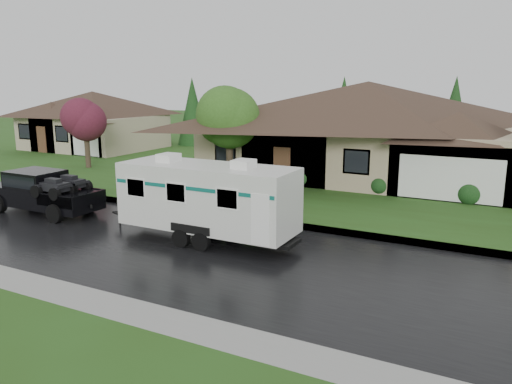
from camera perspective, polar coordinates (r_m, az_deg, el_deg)
ground at (r=19.31m, az=-4.86°, el=-4.77°), size 140.00×140.00×0.00m
road at (r=17.73m, az=-8.32°, el=-6.42°), size 140.00×8.00×0.01m
curb at (r=21.14m, az=-1.61°, el=-2.99°), size 140.00×0.50×0.15m
lawn at (r=32.61m, az=9.33°, el=2.35°), size 140.00×26.00×0.15m
house_main at (r=30.44m, az=13.01°, el=8.16°), size 19.44×10.80×6.90m
house_far at (r=44.70m, az=-17.98°, el=8.35°), size 10.80×8.64×5.80m
tree_left_green at (r=27.25m, az=-3.09°, el=8.78°), size 3.33×3.33×5.51m
tree_red at (r=34.73m, az=-18.93°, el=7.65°), size 2.66×2.66×4.40m
shrub_row at (r=26.57m, az=9.60°, el=1.31°), size 13.60×1.00×1.00m
pickup_truck at (r=24.11m, az=-23.39°, el=0.17°), size 5.62×2.13×1.87m
travel_trailer at (r=18.11m, az=-5.57°, el=-0.54°), size 6.93×2.43×3.11m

